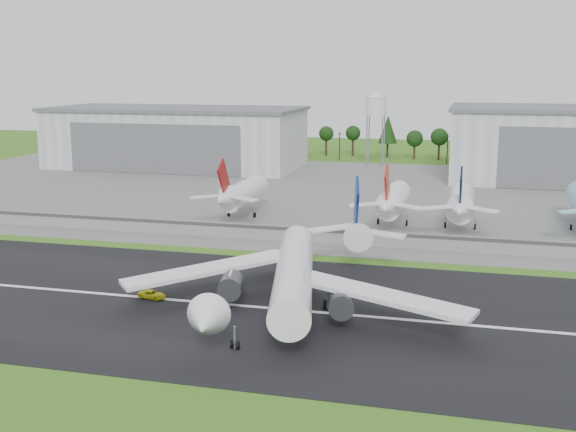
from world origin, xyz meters
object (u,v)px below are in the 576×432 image
(parked_jet_red_a, at_px, (240,194))
(main_airliner, at_px, (293,282))
(parked_jet_red_b, at_px, (392,201))
(parked_jet_navy, at_px, (461,204))
(ground_vehicle, at_px, (152,294))

(parked_jet_red_a, bearing_deg, main_airliner, -65.12)
(main_airliner, relative_size, parked_jet_red_b, 1.88)
(main_airliner, relative_size, parked_jet_navy, 1.88)
(parked_jet_navy, bearing_deg, main_airliner, -109.73)
(main_airliner, distance_m, ground_vehicle, 24.70)
(parked_jet_red_b, bearing_deg, main_airliner, -96.69)
(parked_jet_red_b, relative_size, parked_jet_navy, 1.00)
(main_airliner, bearing_deg, ground_vehicle, -13.36)
(main_airliner, height_order, parked_jet_navy, main_airliner)
(parked_jet_red_a, xyz_separation_m, parked_jet_red_b, (38.93, -0.01, -0.05))
(main_airliner, xyz_separation_m, ground_vehicle, (-24.35, 0.36, -4.13))
(main_airliner, height_order, parked_jet_red_b, main_airliner)
(parked_jet_navy, bearing_deg, parked_jet_red_a, -180.00)
(main_airliner, relative_size, ground_vehicle, 12.36)
(main_airliner, bearing_deg, parked_jet_navy, -122.25)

